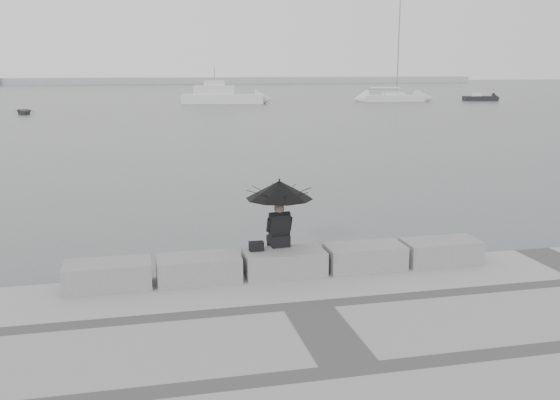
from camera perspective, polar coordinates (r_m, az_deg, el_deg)
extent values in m
plane|color=#46494B|center=(13.14, -0.07, -8.28)|extent=(360.00, 360.00, 0.00)
cube|color=slate|center=(12.19, -15.46, -6.65)|extent=(1.60, 0.80, 0.50)
cube|color=slate|center=(12.22, -7.43, -6.26)|extent=(1.60, 0.80, 0.50)
cube|color=slate|center=(12.48, 0.39, -5.76)|extent=(1.60, 0.80, 0.50)
cube|color=slate|center=(12.96, 7.76, -5.19)|extent=(1.60, 0.80, 0.50)
cube|color=slate|center=(13.64, 14.48, -4.59)|extent=(1.60, 0.80, 0.50)
sphere|color=#726056|center=(12.56, -0.07, -0.77)|extent=(0.21, 0.21, 0.21)
cylinder|color=black|center=(12.53, -0.06, -0.46)|extent=(0.02, 0.02, 1.00)
cone|color=black|center=(12.47, -0.06, 0.96)|extent=(1.36, 1.36, 0.37)
sphere|color=black|center=(12.43, -0.06, 1.88)|extent=(0.04, 0.04, 0.04)
cube|color=black|center=(12.38, -2.18, -4.25)|extent=(0.29, 0.16, 0.19)
cube|color=#A1A4A7|center=(167.07, -12.19, 10.61)|extent=(180.00, 6.00, 1.60)
cube|color=silver|center=(84.48, 10.28, 9.10)|extent=(8.12, 2.66, 0.90)
cube|color=silver|center=(84.45, 10.29, 9.51)|extent=(2.87, 1.69, 0.50)
cylinder|color=gray|center=(84.40, 10.45, 13.48)|extent=(0.16, 0.16, 12.00)
cylinder|color=gray|center=(84.43, 10.31, 9.95)|extent=(4.53, 0.25, 0.10)
cube|color=silver|center=(78.72, -5.22, 9.14)|extent=(10.41, 4.93, 1.20)
cube|color=silver|center=(78.67, -5.24, 9.94)|extent=(5.38, 3.25, 1.20)
cube|color=silver|center=(78.64, -5.25, 10.60)|extent=(2.80, 2.11, 0.60)
cylinder|color=gray|center=(78.62, -5.27, 11.40)|extent=(0.08, 0.08, 1.60)
cube|color=black|center=(89.19, 17.83, 8.81)|extent=(4.68, 2.44, 0.70)
cube|color=silver|center=(89.17, 17.85, 9.13)|extent=(1.55, 1.44, 0.50)
imported|color=slate|center=(66.13, -22.38, 7.51)|extent=(3.29, 1.99, 0.52)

